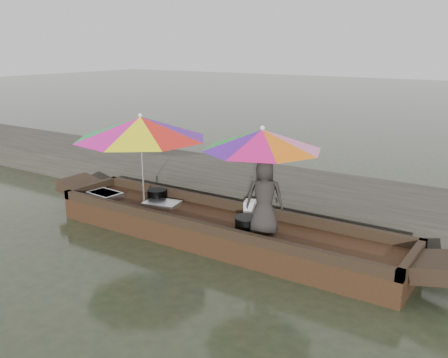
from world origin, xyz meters
The scene contains 11 objects.
water centered at (0.00, 0.00, 0.00)m, with size 80.00×80.00×0.00m, color #252B1D.
dock centered at (0.00, 2.20, 0.25)m, with size 22.00×2.20×0.50m, color #2D2B26.
boat_hull centered at (0.00, 0.00, 0.17)m, with size 5.86×1.20×0.35m, color black.
cooking_pot centered at (-1.55, 0.29, 0.44)m, with size 0.33×0.33×0.17m, color black.
tray_crayfish centered at (-2.42, -0.13, 0.39)m, with size 0.59×0.41×0.09m, color silver.
tray_scallop centered at (-1.26, 0.09, 0.38)m, with size 0.59×0.41×0.06m, color silver.
charcoal_grill centered at (0.49, -0.04, 0.43)m, with size 0.34×0.34×0.16m, color black.
supply_bag centered at (0.33, 0.45, 0.48)m, with size 0.28×0.22×0.26m, color silver.
vendor centered at (0.82, -0.09, 0.90)m, with size 0.54×0.35×1.10m, color #282422.
umbrella_bow centered at (-1.59, 0.00, 1.12)m, with size 2.24×2.24×1.55m, color #5C14A5, non-canonical shape.
umbrella_stern centered at (0.71, 0.00, 1.12)m, with size 1.73×1.73×1.55m, color pink, non-canonical shape.
Camera 1 is at (4.10, -6.05, 3.01)m, focal length 40.00 mm.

